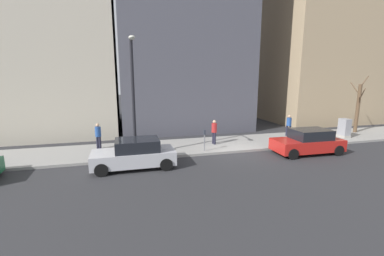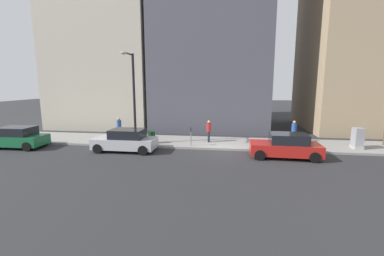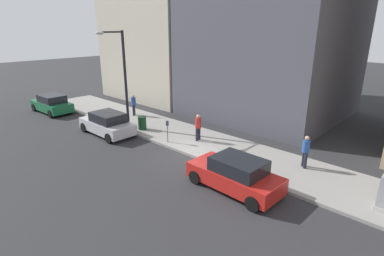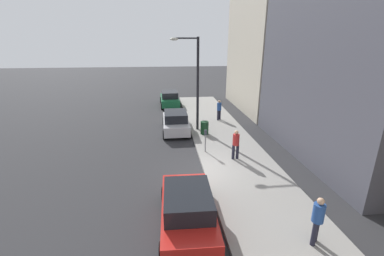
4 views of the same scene
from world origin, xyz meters
TOP-DOWN VIEW (x-y plane):
  - ground_plane at (0.00, 0.00)m, footprint 120.00×120.00m
  - sidewalk at (2.00, 0.00)m, footprint 4.00×36.00m
  - parked_car_red at (-1.20, -4.01)m, footprint 2.02×4.25m
  - parked_car_silver at (-1.06, 6.44)m, footprint 1.93×4.21m
  - parked_car_green at (-1.25, 14.62)m, footprint 2.03×4.25m
  - parking_meter at (0.45, 2.16)m, footprint 0.14×0.10m
  - streetlamp at (0.28, 6.33)m, footprint 1.97×0.32m
  - trash_bin at (0.90, 5.23)m, footprint 0.56×0.56m
  - pedestrian_near_meter at (2.75, -5.42)m, footprint 0.36×0.36m
  - pedestrian_midblock at (1.94, 1.00)m, footprint 0.40×0.36m
  - pedestrian_far_corner at (2.64, 8.52)m, footprint 0.36×0.36m

SIDE VIEW (x-z plane):
  - ground_plane at x=0.00m, z-range 0.00..0.00m
  - sidewalk at x=2.00m, z-range 0.00..0.15m
  - trash_bin at x=0.90m, z-range 0.15..1.05m
  - parked_car_red at x=-1.20m, z-range -0.02..1.50m
  - parked_car_silver at x=-1.06m, z-range -0.02..1.50m
  - parked_car_green at x=-1.25m, z-range -0.02..1.50m
  - parking_meter at x=0.45m, z-range 0.30..1.65m
  - pedestrian_near_meter at x=2.75m, z-range 0.26..1.92m
  - pedestrian_midblock at x=1.94m, z-range 0.26..1.92m
  - pedestrian_far_corner at x=2.64m, z-range 0.26..1.92m
  - streetlamp at x=0.28m, z-range 0.77..7.27m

